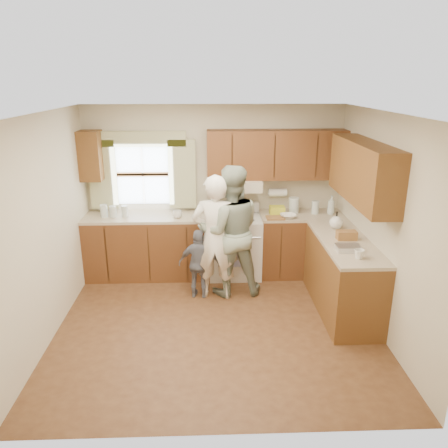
{
  "coord_description": "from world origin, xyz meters",
  "views": [
    {
      "loc": [
        -0.08,
        -4.66,
        2.84
      ],
      "look_at": [
        0.1,
        0.4,
        1.15
      ],
      "focal_mm": 35.0,
      "sensor_mm": 36.0,
      "label": 1
    }
  ],
  "objects_px": {
    "woman_left": "(215,238)",
    "child": "(199,264)",
    "woman_right": "(230,231)",
    "stove": "(235,245)"
  },
  "relations": [
    {
      "from": "stove",
      "to": "woman_left",
      "type": "bearing_deg",
      "value": -113.38
    },
    {
      "from": "woman_left",
      "to": "child",
      "type": "bearing_deg",
      "value": 8.07
    },
    {
      "from": "child",
      "to": "woman_right",
      "type": "bearing_deg",
      "value": -156.04
    },
    {
      "from": "woman_right",
      "to": "child",
      "type": "distance_m",
      "value": 0.6
    },
    {
      "from": "stove",
      "to": "woman_right",
      "type": "height_order",
      "value": "woman_right"
    },
    {
      "from": "woman_left",
      "to": "child",
      "type": "distance_m",
      "value": 0.43
    },
    {
      "from": "stove",
      "to": "child",
      "type": "relative_size",
      "value": 1.12
    },
    {
      "from": "woman_right",
      "to": "child",
      "type": "relative_size",
      "value": 1.87
    },
    {
      "from": "child",
      "to": "stove",
      "type": "bearing_deg",
      "value": -117.83
    },
    {
      "from": "stove",
      "to": "child",
      "type": "bearing_deg",
      "value": -126.23
    }
  ]
}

